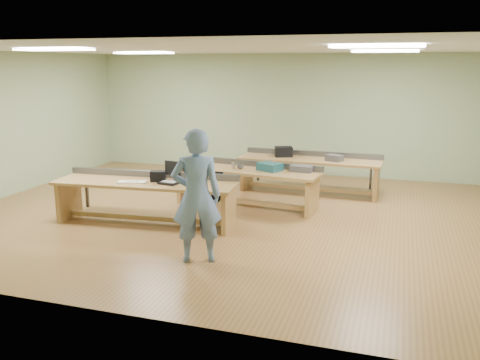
{
  "coord_description": "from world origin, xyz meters",
  "views": [
    {
      "loc": [
        2.87,
        -8.58,
        2.76
      ],
      "look_at": [
        0.33,
        -0.6,
        0.83
      ],
      "focal_mm": 38.0,
      "sensor_mm": 36.0,
      "label": 1
    }
  ],
  "objects_px": {
    "workbench_mid": "(247,179)",
    "laptop_base": "(169,183)",
    "workbench_back": "(310,167)",
    "parts_bin_teal": "(270,167)",
    "person": "(197,196)",
    "drinks_can": "(233,166)",
    "camera_bag": "(158,176)",
    "mug": "(240,166)",
    "parts_bin_grey": "(302,168)",
    "workbench_front": "(146,192)",
    "task_chair": "(211,203)"
  },
  "relations": [
    {
      "from": "mug",
      "to": "workbench_back",
      "type": "bearing_deg",
      "value": 53.73
    },
    {
      "from": "laptop_base",
      "to": "parts_bin_teal",
      "type": "relative_size",
      "value": 0.75
    },
    {
      "from": "laptop_base",
      "to": "task_chair",
      "type": "relative_size",
      "value": 0.37
    },
    {
      "from": "workbench_front",
      "to": "camera_bag",
      "type": "relative_size",
      "value": 12.27
    },
    {
      "from": "workbench_mid",
      "to": "laptop_base",
      "type": "height_order",
      "value": "workbench_mid"
    },
    {
      "from": "parts_bin_teal",
      "to": "workbench_back",
      "type": "bearing_deg",
      "value": 70.83
    },
    {
      "from": "task_chair",
      "to": "mug",
      "type": "xyz_separation_m",
      "value": [
        0.22,
        1.05,
        0.49
      ]
    },
    {
      "from": "camera_bag",
      "to": "mug",
      "type": "bearing_deg",
      "value": 33.88
    },
    {
      "from": "task_chair",
      "to": "drinks_can",
      "type": "height_order",
      "value": "drinks_can"
    },
    {
      "from": "task_chair",
      "to": "workbench_mid",
      "type": "bearing_deg",
      "value": 66.01
    },
    {
      "from": "person",
      "to": "mug",
      "type": "xyz_separation_m",
      "value": [
        -0.28,
        2.9,
        -0.15
      ]
    },
    {
      "from": "camera_bag",
      "to": "mug",
      "type": "xyz_separation_m",
      "value": [
        1.04,
        1.45,
        -0.04
      ]
    },
    {
      "from": "laptop_base",
      "to": "parts_bin_grey",
      "type": "distance_m",
      "value": 2.6
    },
    {
      "from": "workbench_mid",
      "to": "parts_bin_grey",
      "type": "relative_size",
      "value": 7.09
    },
    {
      "from": "workbench_back",
      "to": "camera_bag",
      "type": "bearing_deg",
      "value": -124.05
    },
    {
      "from": "workbench_mid",
      "to": "workbench_back",
      "type": "bearing_deg",
      "value": 63.27
    },
    {
      "from": "workbench_mid",
      "to": "laptop_base",
      "type": "bearing_deg",
      "value": -112.58
    },
    {
      "from": "camera_bag",
      "to": "parts_bin_grey",
      "type": "relative_size",
      "value": 0.64
    },
    {
      "from": "workbench_front",
      "to": "task_chair",
      "type": "height_order",
      "value": "task_chair"
    },
    {
      "from": "workbench_mid",
      "to": "task_chair",
      "type": "relative_size",
      "value": 3.42
    },
    {
      "from": "mug",
      "to": "laptop_base",
      "type": "bearing_deg",
      "value": -116.64
    },
    {
      "from": "workbench_mid",
      "to": "camera_bag",
      "type": "distance_m",
      "value": 1.91
    },
    {
      "from": "camera_bag",
      "to": "parts_bin_teal",
      "type": "bearing_deg",
      "value": 21.64
    },
    {
      "from": "workbench_front",
      "to": "workbench_back",
      "type": "height_order",
      "value": "same"
    },
    {
      "from": "workbench_front",
      "to": "laptop_base",
      "type": "distance_m",
      "value": 0.51
    },
    {
      "from": "workbench_mid",
      "to": "drinks_can",
      "type": "relative_size",
      "value": 23.63
    },
    {
      "from": "workbench_mid",
      "to": "laptop_base",
      "type": "distance_m",
      "value": 1.85
    },
    {
      "from": "workbench_front",
      "to": "parts_bin_teal",
      "type": "distance_m",
      "value": 2.4
    },
    {
      "from": "workbench_front",
      "to": "mug",
      "type": "xyz_separation_m",
      "value": [
        1.25,
        1.51,
        0.24
      ]
    },
    {
      "from": "camera_bag",
      "to": "mug",
      "type": "distance_m",
      "value": 1.78
    },
    {
      "from": "workbench_front",
      "to": "drinks_can",
      "type": "distance_m",
      "value": 1.87
    },
    {
      "from": "workbench_back",
      "to": "parts_bin_teal",
      "type": "distance_m",
      "value": 1.59
    },
    {
      "from": "task_chair",
      "to": "parts_bin_grey",
      "type": "height_order",
      "value": "same"
    },
    {
      "from": "parts_bin_grey",
      "to": "drinks_can",
      "type": "relative_size",
      "value": 3.33
    },
    {
      "from": "parts_bin_teal",
      "to": "mug",
      "type": "height_order",
      "value": "parts_bin_teal"
    },
    {
      "from": "workbench_mid",
      "to": "drinks_can",
      "type": "height_order",
      "value": "drinks_can"
    },
    {
      "from": "person",
      "to": "laptop_base",
      "type": "xyz_separation_m",
      "value": [
        -1.06,
        1.34,
        -0.18
      ]
    },
    {
      "from": "laptop_base",
      "to": "mug",
      "type": "relative_size",
      "value": 2.4
    },
    {
      "from": "person",
      "to": "camera_bag",
      "type": "height_order",
      "value": "person"
    },
    {
      "from": "laptop_base",
      "to": "parts_bin_grey",
      "type": "xyz_separation_m",
      "value": [
        1.97,
        1.7,
        0.04
      ]
    },
    {
      "from": "workbench_front",
      "to": "drinks_can",
      "type": "height_order",
      "value": "drinks_can"
    },
    {
      "from": "person",
      "to": "laptop_base",
      "type": "relative_size",
      "value": 6.03
    },
    {
      "from": "workbench_front",
      "to": "parts_bin_teal",
      "type": "relative_size",
      "value": 7.7
    },
    {
      "from": "parts_bin_teal",
      "to": "drinks_can",
      "type": "bearing_deg",
      "value": -176.33
    },
    {
      "from": "workbench_back",
      "to": "camera_bag",
      "type": "height_order",
      "value": "camera_bag"
    },
    {
      "from": "person",
      "to": "parts_bin_teal",
      "type": "bearing_deg",
      "value": -118.92
    },
    {
      "from": "workbench_front",
      "to": "workbench_mid",
      "type": "height_order",
      "value": "same"
    },
    {
      "from": "workbench_mid",
      "to": "parts_bin_teal",
      "type": "relative_size",
      "value": 6.99
    },
    {
      "from": "workbench_back",
      "to": "mug",
      "type": "distance_m",
      "value": 1.88
    },
    {
      "from": "laptop_base",
      "to": "parts_bin_teal",
      "type": "bearing_deg",
      "value": 58.2
    }
  ]
}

